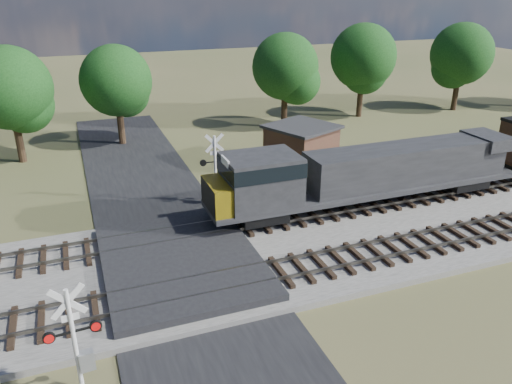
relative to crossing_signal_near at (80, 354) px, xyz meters
name	(u,v)px	position (x,y,z in m)	size (l,w,h in m)	color
ground	(184,274)	(4.61, 6.16, -1.77)	(160.00, 160.00, 0.00)	#47502A
ballast_bed	(366,231)	(14.61, 6.66, -1.62)	(140.00, 10.00, 0.30)	gray
road	(184,273)	(4.61, 6.16, -1.73)	(7.00, 60.00, 0.08)	black
crossing_panel	(181,263)	(4.61, 6.66, -1.46)	(7.00, 9.00, 0.62)	#262628
track_near	(263,275)	(7.73, 4.16, -1.36)	(140.00, 2.60, 0.33)	black
track_far	(229,227)	(7.73, 9.16, -1.36)	(140.00, 2.60, 0.33)	black
crossing_signal_near	(80,354)	(0.00, 0.00, 0.00)	(1.72, 0.38, 4.27)	silver
crossing_signal_far	(214,176)	(8.11, 13.05, 0.07)	(1.79, 0.39, 4.44)	silver
equipment_shed	(301,145)	(16.07, 17.87, -0.29)	(5.66, 5.66, 2.94)	#4D2B21
treeline	(182,65)	(9.61, 27.00, 4.47)	(82.52, 10.97, 11.25)	black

